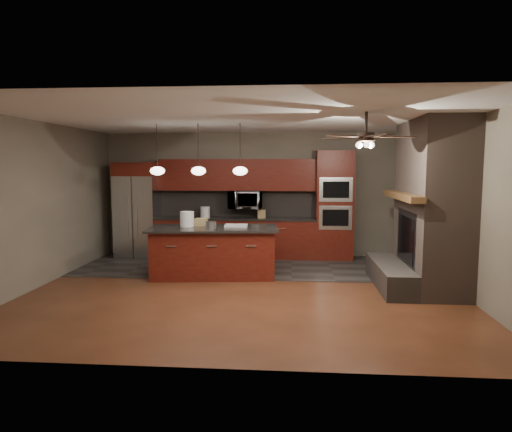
# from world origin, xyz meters

# --- Properties ---
(ground) EXTENTS (7.00, 7.00, 0.00)m
(ground) POSITION_xyz_m (0.00, 0.00, 0.00)
(ground) COLOR brown
(ground) RESTS_ON ground
(ceiling) EXTENTS (7.00, 6.00, 0.02)m
(ceiling) POSITION_xyz_m (0.00, 0.00, 2.80)
(ceiling) COLOR white
(ceiling) RESTS_ON back_wall
(back_wall) EXTENTS (7.00, 0.02, 2.80)m
(back_wall) POSITION_xyz_m (0.00, 3.00, 1.40)
(back_wall) COLOR gray
(back_wall) RESTS_ON ground
(right_wall) EXTENTS (0.02, 6.00, 2.80)m
(right_wall) POSITION_xyz_m (3.50, 0.00, 1.40)
(right_wall) COLOR gray
(right_wall) RESTS_ON ground
(left_wall) EXTENTS (0.02, 6.00, 2.80)m
(left_wall) POSITION_xyz_m (-3.50, 0.00, 1.40)
(left_wall) COLOR gray
(left_wall) RESTS_ON ground
(slate_tile_patch) EXTENTS (7.00, 2.40, 0.01)m
(slate_tile_patch) POSITION_xyz_m (0.00, 1.80, 0.01)
(slate_tile_patch) COLOR #363431
(slate_tile_patch) RESTS_ON ground
(fireplace_column) EXTENTS (1.30, 2.10, 2.80)m
(fireplace_column) POSITION_xyz_m (3.04, 0.40, 1.30)
(fireplace_column) COLOR brown
(fireplace_column) RESTS_ON ground
(back_cabinetry) EXTENTS (3.59, 0.64, 2.20)m
(back_cabinetry) POSITION_xyz_m (-0.48, 2.74, 0.89)
(back_cabinetry) COLOR #5A2010
(back_cabinetry) RESTS_ON ground
(oven_tower) EXTENTS (0.80, 0.63, 2.38)m
(oven_tower) POSITION_xyz_m (1.70, 2.69, 1.19)
(oven_tower) COLOR #5A2010
(oven_tower) RESTS_ON ground
(microwave) EXTENTS (0.73, 0.41, 0.50)m
(microwave) POSITION_xyz_m (-0.27, 2.75, 1.30)
(microwave) COLOR silver
(microwave) RESTS_ON back_cabinetry
(refrigerator) EXTENTS (0.91, 0.75, 2.13)m
(refrigerator) POSITION_xyz_m (-2.70, 2.62, 1.06)
(refrigerator) COLOR silver
(refrigerator) RESTS_ON ground
(kitchen_island) EXTENTS (2.47, 1.31, 0.92)m
(kitchen_island) POSITION_xyz_m (-0.68, 0.89, 0.46)
(kitchen_island) COLOR #5A2010
(kitchen_island) RESTS_ON ground
(white_bucket) EXTENTS (0.35, 0.35, 0.28)m
(white_bucket) POSITION_xyz_m (-1.18, 0.95, 1.06)
(white_bucket) COLOR white
(white_bucket) RESTS_ON kitchen_island
(paint_can) EXTENTS (0.25, 0.25, 0.13)m
(paint_can) POSITION_xyz_m (-0.68, 0.67, 0.99)
(paint_can) COLOR #ABAAAF
(paint_can) RESTS_ON kitchen_island
(paint_tray) EXTENTS (0.42, 0.30, 0.04)m
(paint_tray) POSITION_xyz_m (-0.26, 1.00, 0.94)
(paint_tray) COLOR silver
(paint_tray) RESTS_ON kitchen_island
(cardboard_box) EXTENTS (0.24, 0.19, 0.14)m
(cardboard_box) POSITION_xyz_m (-0.94, 1.09, 0.99)
(cardboard_box) COLOR #A48854
(cardboard_box) RESTS_ON kitchen_island
(counter_bucket) EXTENTS (0.22, 0.22, 0.24)m
(counter_bucket) POSITION_xyz_m (-1.18, 2.70, 1.02)
(counter_bucket) COLOR white
(counter_bucket) RESTS_ON back_cabinetry
(counter_box) EXTENTS (0.17, 0.14, 0.19)m
(counter_box) POSITION_xyz_m (0.10, 2.65, 0.99)
(counter_box) COLOR #977C4E
(counter_box) RESTS_ON back_cabinetry
(pendant_left) EXTENTS (0.26, 0.26, 0.92)m
(pendant_left) POSITION_xyz_m (-1.65, 0.70, 1.96)
(pendant_left) COLOR black
(pendant_left) RESTS_ON ceiling
(pendant_center) EXTENTS (0.26, 0.26, 0.92)m
(pendant_center) POSITION_xyz_m (-0.90, 0.70, 1.96)
(pendant_center) COLOR black
(pendant_center) RESTS_ON ceiling
(pendant_right) EXTENTS (0.26, 0.26, 0.92)m
(pendant_right) POSITION_xyz_m (-0.15, 0.70, 1.96)
(pendant_right) COLOR black
(pendant_right) RESTS_ON ceiling
(ceiling_fan) EXTENTS (1.27, 1.33, 0.41)m
(ceiling_fan) POSITION_xyz_m (1.80, -0.80, 2.46)
(ceiling_fan) COLOR black
(ceiling_fan) RESTS_ON ceiling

